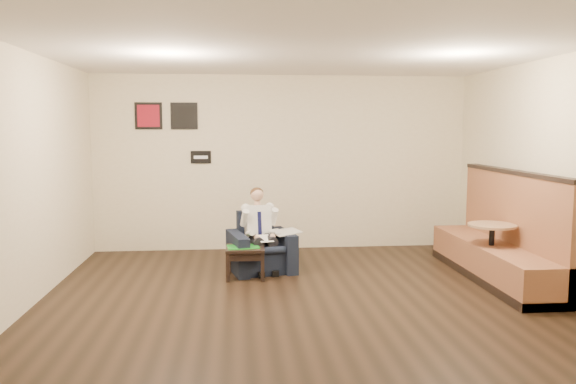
{
  "coord_description": "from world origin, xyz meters",
  "views": [
    {
      "loc": [
        -0.74,
        -6.02,
        1.96
      ],
      "look_at": [
        -0.07,
        1.2,
        1.13
      ],
      "focal_mm": 35.0,
      "sensor_mm": 36.0,
      "label": 1
    }
  ],
  "objects": [
    {
      "name": "wall_front",
      "position": [
        0.0,
        -3.0,
        1.4
      ],
      "size": [
        6.0,
        0.02,
        2.8
      ],
      "primitive_type": "cube",
      "color": "#F1E7C5",
      "rests_on": "ground"
    },
    {
      "name": "seated_man",
      "position": [
        -0.39,
        1.46,
        0.54
      ],
      "size": [
        0.67,
        0.87,
        1.09
      ],
      "primitive_type": null,
      "rotation": [
        0.0,
        0.0,
        0.22
      ],
      "color": "silver",
      "rests_on": "armchair"
    },
    {
      "name": "coffee_mug",
      "position": [
        -0.47,
        1.34,
        0.45
      ],
      "size": [
        0.08,
        0.08,
        0.09
      ],
      "primitive_type": "cylinder",
      "rotation": [
        0.0,
        0.0,
        -0.02
      ],
      "color": "white",
      "rests_on": "side_table"
    },
    {
      "name": "ground",
      "position": [
        0.0,
        0.0,
        0.0
      ],
      "size": [
        6.0,
        6.0,
        0.0
      ],
      "primitive_type": "plane",
      "color": "black",
      "rests_on": "ground"
    },
    {
      "name": "art_print_left",
      "position": [
        -2.1,
        2.98,
        2.15
      ],
      "size": [
        0.42,
        0.03,
        0.42
      ],
      "primitive_type": "cube",
      "color": "maroon",
      "rests_on": "wall_back"
    },
    {
      "name": "banquette",
      "position": [
        2.59,
        0.86,
        0.7
      ],
      "size": [
        0.65,
        2.73,
        1.39
      ],
      "primitive_type": "cube",
      "color": "brown",
      "rests_on": "ground"
    },
    {
      "name": "ceiling",
      "position": [
        0.0,
        0.0,
        2.8
      ],
      "size": [
        6.0,
        6.0,
        0.02
      ],
      "primitive_type": "cube",
      "color": "white",
      "rests_on": "wall_back"
    },
    {
      "name": "smartphone",
      "position": [
        -0.59,
        1.38,
        0.41
      ],
      "size": [
        0.14,
        0.09,
        0.01
      ],
      "primitive_type": "cube",
      "rotation": [
        0.0,
        0.0,
        -0.2
      ],
      "color": "black",
      "rests_on": "side_table"
    },
    {
      "name": "wall_back",
      "position": [
        0.0,
        3.0,
        1.4
      ],
      "size": [
        6.0,
        0.02,
        2.8
      ],
      "primitive_type": "cube",
      "color": "#F1E7C5",
      "rests_on": "ground"
    },
    {
      "name": "wall_left",
      "position": [
        -3.0,
        0.0,
        1.4
      ],
      "size": [
        0.02,
        6.0,
        2.8
      ],
      "primitive_type": "cube",
      "color": "#F1E7C5",
      "rests_on": "ground"
    },
    {
      "name": "cafe_table",
      "position": [
        2.5,
        0.75,
        0.37
      ],
      "size": [
        0.76,
        0.76,
        0.75
      ],
      "primitive_type": "cylinder",
      "rotation": [
        0.0,
        0.0,
        0.33
      ],
      "color": "#A17A57",
      "rests_on": "ground"
    },
    {
      "name": "seating_sign",
      "position": [
        -1.3,
        2.98,
        1.5
      ],
      "size": [
        0.32,
        0.02,
        0.2
      ],
      "primitive_type": "cube",
      "color": "black",
      "rests_on": "wall_back"
    },
    {
      "name": "newspaper",
      "position": [
        -0.07,
        1.55,
        0.54
      ],
      "size": [
        0.45,
        0.51,
        0.01
      ],
      "primitive_type": "cube",
      "rotation": [
        0.0,
        0.0,
        0.27
      ],
      "color": "silver",
      "rests_on": "armchair"
    },
    {
      "name": "art_print_right",
      "position": [
        -1.55,
        2.98,
        2.15
      ],
      "size": [
        0.42,
        0.03,
        0.42
      ],
      "primitive_type": "cube",
      "color": "black",
      "rests_on": "wall_back"
    },
    {
      "name": "armchair",
      "position": [
        -0.41,
        1.56,
        0.4
      ],
      "size": [
        0.98,
        0.98,
        0.79
      ],
      "primitive_type": "cube",
      "rotation": [
        0.0,
        0.0,
        0.22
      ],
      "color": "black",
      "rests_on": "ground"
    },
    {
      "name": "green_folder",
      "position": [
        -0.66,
        1.21,
        0.41
      ],
      "size": [
        0.44,
        0.34,
        0.01
      ],
      "primitive_type": "cube",
      "rotation": [
        0.0,
        0.0,
        0.12
      ],
      "color": "green",
      "rests_on": "side_table"
    },
    {
      "name": "wall_right",
      "position": [
        3.0,
        0.0,
        1.4
      ],
      "size": [
        0.02,
        6.0,
        2.8
      ],
      "primitive_type": "cube",
      "color": "#F1E7C5",
      "rests_on": "ground"
    },
    {
      "name": "lap_papers",
      "position": [
        -0.37,
        1.38,
        0.49
      ],
      "size": [
        0.25,
        0.3,
        0.01
      ],
      "primitive_type": "cube",
      "rotation": [
        0.0,
        0.0,
        0.29
      ],
      "color": "white",
      "rests_on": "seated_man"
    },
    {
      "name": "side_table",
      "position": [
        -0.63,
        1.23,
        0.2
      ],
      "size": [
        0.51,
        0.51,
        0.41
      ],
      "primitive_type": "cube",
      "rotation": [
        0.0,
        0.0,
        -0.02
      ],
      "color": "black",
      "rests_on": "ground"
    }
  ]
}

